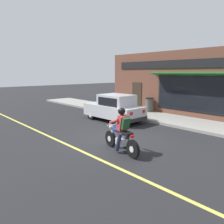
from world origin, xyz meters
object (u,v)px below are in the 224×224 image
trash_bin (149,105)px  fire_hydrant (110,102)px  car_hatchback (114,108)px  motorcycle_with_rider (121,134)px

trash_bin → fire_hydrant: (-0.85, 3.10, -0.06)m
car_hatchback → fire_hydrant: 4.08m
car_hatchback → trash_bin: bearing=1.5°
trash_bin → fire_hydrant: bearing=105.3°
car_hatchback → trash_bin: (3.39, 0.09, -0.13)m
fire_hydrant → motorcycle_with_rider: bearing=-129.5°
motorcycle_with_rider → car_hatchback: bearing=49.8°
motorcycle_with_rider → fire_hydrant: size_ratio=2.28×
motorcycle_with_rider → trash_bin: motorcycle_with_rider is taller
car_hatchback → trash_bin: size_ratio=3.88×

